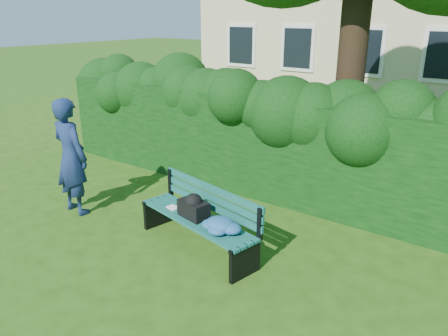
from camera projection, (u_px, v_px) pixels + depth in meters
The scene contains 4 objects.
ground at pixel (200, 239), 6.50m from camera, with size 80.00×80.00×0.00m, color #284C10.
hedge at pixel (276, 147), 7.87m from camera, with size 10.00×1.00×1.80m.
park_bench at pixel (204, 218), 6.04m from camera, with size 2.10×0.96×0.89m.
man_reading at pixel (71, 157), 7.10m from camera, with size 0.71×0.46×1.94m, color navy.
Camera 1 is at (3.68, -4.46, 3.18)m, focal length 35.00 mm.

